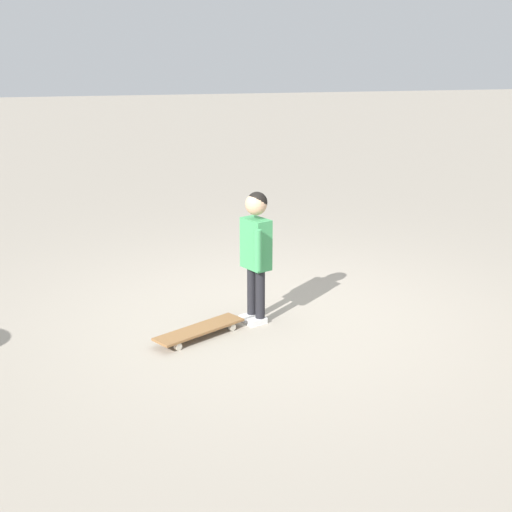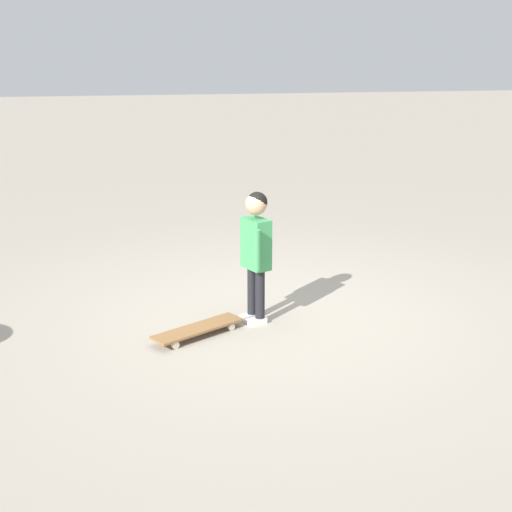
% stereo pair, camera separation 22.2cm
% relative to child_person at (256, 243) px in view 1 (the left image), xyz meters
% --- Properties ---
extents(ground_plane, '(50.00, 50.00, 0.00)m').
position_rel_child_person_xyz_m(ground_plane, '(-0.18, -0.09, -0.66)').
color(ground_plane, '#9E9384').
extents(child_person, '(0.25, 0.41, 1.06)m').
position_rel_child_person_xyz_m(child_person, '(0.00, 0.00, 0.00)').
color(child_person, black).
rests_on(child_person, ground).
extents(skateboard, '(0.75, 0.55, 0.07)m').
position_rel_child_person_xyz_m(skateboard, '(0.49, 0.22, -0.60)').
color(skateboard, olive).
rests_on(skateboard, ground).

